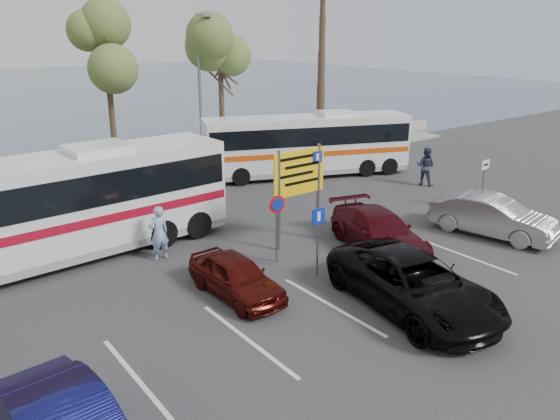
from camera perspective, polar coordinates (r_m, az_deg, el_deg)
ground at (r=17.20m, az=6.12°, el=-7.50°), size 120.00×120.00×0.00m
kerb_strip at (r=28.31m, az=-13.65°, el=2.78°), size 44.00×2.40×0.15m
seawall at (r=30.04m, az=-15.26°, el=3.99°), size 48.00×0.80×0.60m
tree_mid at (r=26.77m, az=-17.79°, el=15.86°), size 3.20×3.20×8.00m
tree_right at (r=29.41m, az=-6.29°, el=15.81°), size 3.20×3.20×7.40m
street_lamp_right at (r=28.36m, az=-8.30°, el=12.46°), size 0.45×1.15×8.01m
direction_sign at (r=19.21m, az=2.02°, el=3.17°), size 2.20×0.12×3.60m
sign_no_stop at (r=17.91m, az=-0.34°, el=-0.84°), size 0.60×0.08×2.35m
sign_parking at (r=17.02m, az=3.98°, el=-2.32°), size 0.50×0.07×2.25m
sign_taxi at (r=24.87m, az=20.51°, el=3.17°), size 0.50×0.07×2.20m
lane_markings at (r=15.85m, az=5.58°, el=-9.86°), size 12.02×4.20×0.01m
coach_bus_left at (r=19.38m, az=-22.87°, el=-0.28°), size 12.23×3.22×3.78m
coach_bus_right at (r=28.91m, az=2.81°, el=6.63°), size 10.82×6.18×3.35m
car_maroon at (r=19.52m, az=10.31°, el=-2.23°), size 3.21×5.15×1.39m
car_red at (r=16.10m, az=-4.63°, el=-6.91°), size 1.52×3.64×1.23m
suv_black at (r=15.72m, az=13.75°, el=-7.44°), size 3.46×5.92×1.55m
car_silver_b at (r=22.07m, az=21.30°, el=-0.62°), size 2.55×4.81×1.51m
pedestrian_near at (r=18.81m, az=-12.55°, el=-2.37°), size 0.69×0.46×1.90m
pedestrian_far at (r=28.13m, az=14.97°, el=4.43°), size 1.03×1.14×1.92m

